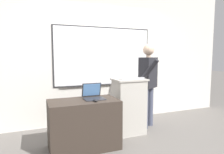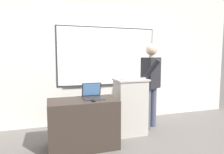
% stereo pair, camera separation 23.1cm
% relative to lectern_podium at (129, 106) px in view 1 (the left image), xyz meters
% --- Properties ---
extents(ground_plane, '(30.00, 30.00, 0.00)m').
position_rel_lectern_podium_xyz_m(ground_plane, '(-0.25, -0.51, -0.51)').
color(ground_plane, slate).
extents(back_wall, '(6.40, 0.17, 2.93)m').
position_rel_lectern_podium_xyz_m(back_wall, '(-0.25, 0.89, 0.96)').
color(back_wall, silver).
rests_on(back_wall, ground_plane).
extents(lectern_podium, '(0.58, 0.45, 1.01)m').
position_rel_lectern_podium_xyz_m(lectern_podium, '(0.00, 0.00, 0.00)').
color(lectern_podium, '#BCB7AD').
rests_on(lectern_podium, ground_plane).
extents(side_desk, '(1.05, 0.58, 0.75)m').
position_rel_lectern_podium_xyz_m(side_desk, '(-0.92, -0.28, -0.13)').
color(side_desk, '#382D26').
rests_on(side_desk, ground_plane).
extents(person_presenter, '(0.57, 0.69, 1.66)m').
position_rel_lectern_podium_xyz_m(person_presenter, '(0.49, 0.15, 0.45)').
color(person_presenter, '#474C60').
rests_on(person_presenter, ground_plane).
extents(laptop, '(0.32, 0.32, 0.24)m').
position_rel_lectern_podium_xyz_m(laptop, '(-0.74, -0.20, 0.31)').
color(laptop, '#28282D').
rests_on(laptop, side_desk).
extents(wireless_keyboard, '(0.44, 0.13, 0.02)m').
position_rel_lectern_podium_xyz_m(wireless_keyboard, '(0.02, -0.06, 0.51)').
color(wireless_keyboard, silver).
rests_on(wireless_keyboard, lectern_podium).
extents(computer_mouse_by_laptop, '(0.06, 0.10, 0.03)m').
position_rel_lectern_podium_xyz_m(computer_mouse_by_laptop, '(-0.78, -0.45, 0.26)').
color(computer_mouse_by_laptop, black).
rests_on(computer_mouse_by_laptop, side_desk).
extents(computer_mouse_by_keyboard, '(0.06, 0.10, 0.03)m').
position_rel_lectern_podium_xyz_m(computer_mouse_by_keyboard, '(0.24, -0.07, 0.52)').
color(computer_mouse_by_keyboard, '#BCBCC1').
rests_on(computer_mouse_by_keyboard, lectern_podium).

